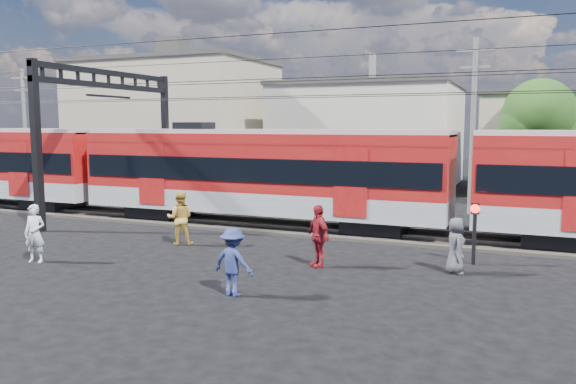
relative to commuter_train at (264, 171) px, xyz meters
name	(u,v)px	position (x,y,z in m)	size (l,w,h in m)	color
ground	(208,277)	(1.93, -8.00, -2.40)	(120.00, 120.00, 0.00)	black
track_bed	(306,228)	(1.93, 0.00, -2.34)	(70.00, 3.40, 0.12)	#2D2823
rail_near	(299,228)	(1.93, -0.75, -2.22)	(70.00, 0.12, 0.12)	#59544C
rail_far	(312,222)	(1.93, 0.75, -2.22)	(70.00, 0.12, 0.12)	#59544C
commuter_train	(264,171)	(0.00, 0.00, 0.00)	(50.30, 3.08, 4.17)	black
catenary	(133,108)	(-6.72, 0.00, 2.73)	(70.00, 9.30, 7.52)	black
building_west	(175,121)	(-15.07, 16.00, 2.25)	(14.28, 10.20, 9.30)	tan
building_midwest	(371,134)	(-0.07, 19.00, 1.25)	(12.24, 12.24, 7.30)	beige
utility_pole_mid	(473,121)	(7.93, 7.00, 2.13)	(1.80, 0.24, 8.50)	slate
utility_pole_west	(25,126)	(-20.07, 6.00, 1.88)	(1.80, 0.24, 8.00)	slate
tree_near	(543,119)	(11.12, 10.09, 2.26)	(3.82, 3.64, 6.72)	#382619
pedestrian_a	(35,233)	(-4.08, -8.54, -1.47)	(0.68, 0.44, 1.86)	silver
pedestrian_b	(180,218)	(-1.28, -4.53, -1.42)	(0.95, 0.74, 1.95)	gold
pedestrian_c	(233,262)	(3.44, -9.27, -1.52)	(1.14, 0.66, 1.77)	navy
pedestrian_d	(318,236)	(4.46, -5.63, -1.43)	(1.13, 0.47, 1.93)	maroon
pedestrian_e	(455,246)	(8.46, -4.85, -1.57)	(0.82, 0.53, 1.67)	#47474C
crossing_signal	(475,222)	(8.89, -3.52, -1.05)	(0.28, 0.28, 1.95)	black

